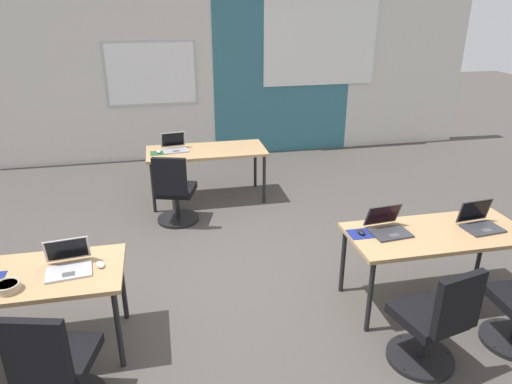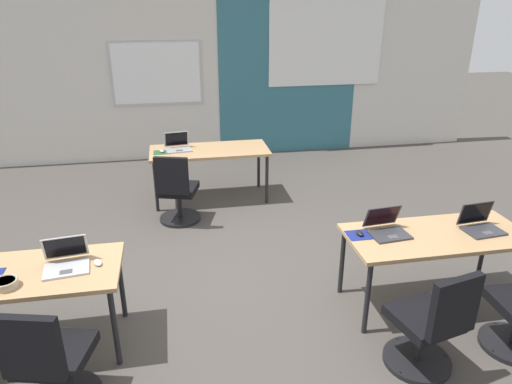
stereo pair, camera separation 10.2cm
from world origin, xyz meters
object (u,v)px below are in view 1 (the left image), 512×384
Objects in this scene: chair_near_left_inner at (57,370)px; chair_near_right_inner at (433,326)px; laptop_near_right_end at (480,222)px; laptop_near_right_inner at (388,227)px; desk_far_center at (206,154)px; mouse_near_left_inner at (100,265)px; desk_near_right at (436,238)px; laptop_far_left at (175,147)px; laptop_near_left_inner at (68,264)px; mouse_near_right_inner at (361,232)px; desk_near_left at (14,283)px; chair_far_left at (175,195)px; snack_bowl at (8,286)px; mouse_far_left at (159,152)px.

chair_near_left_inner is 2.67m from chair_near_right_inner.
laptop_near_right_end reaches higher than laptop_near_right_inner.
laptop_near_right_end is at bearing -52.25° from desk_far_center.
chair_near_right_inner is (2.42, -0.79, -0.36)m from mouse_near_left_inner.
mouse_near_left_inner is at bearing 176.60° from laptop_near_right_inner.
laptop_far_left is (-2.17, 2.87, 0.11)m from desk_near_right.
mouse_near_right_inner is at bearing -5.35° from laptop_near_left_inner.
mouse_near_left_inner is at bearing 1.04° from desk_near_left.
chair_near_right_inner is 1.00× the size of chair_far_left.
laptop_near_right_inner is at bearing -65.63° from laptop_far_left.
mouse_near_right_inner is 0.98m from chair_near_right_inner.
mouse_near_right_inner is at bearing 2.27° from mouse_near_left_inner.
mouse_near_right_inner reaches higher than desk_near_right.
laptop_near_right_inner reaches higher than mouse_near_left_inner.
snack_bowl reaches higher than desk_near_right.
desk_near_right is at bearing -17.25° from laptop_near_right_inner.
chair_far_left is at bearing -124.64° from desk_far_center.
desk_near_right is 0.43m from laptop_near_right_end.
chair_near_left_inner is (-1.38, -3.48, -0.28)m from desk_far_center.
snack_bowl is at bearing -120.08° from desk_far_center.
laptop_near_right_inner is at bearing -64.08° from desk_far_center.
chair_far_left is (-0.05, -0.75, -0.39)m from laptop_far_left.
desk_far_center is 3.01m from laptop_near_right_inner.
mouse_near_left_inner is 2.81m from mouse_far_left.
snack_bowl reaches higher than mouse_near_left_inner.
desk_near_right is at bearing 175.10° from laptop_near_right_end.
snack_bowl is at bearing 179.97° from laptop_near_right_inner.
laptop_near_right_inner is (-0.85, 0.09, -0.00)m from laptop_near_right_end.
mouse_near_left_inner is (0.63, 0.01, 0.08)m from desk_near_left.
laptop_far_left reaches higher than laptop_near_right_inner.
chair_near_right_inner reaches higher than desk_near_right.
laptop_near_left_inner is 1.00× the size of laptop_far_left.
chair_near_right_inner is (-0.45, -0.78, -0.28)m from desk_near_right.
mouse_far_left is (-2.80, 2.77, -0.03)m from laptop_near_right_end.
mouse_near_left_inner is (0.23, -0.01, -0.03)m from laptop_near_left_inner.
laptop_near_left_inner is 1.03× the size of laptop_near_right_end.
laptop_near_right_end is at bearing -150.89° from chair_near_right_inner.
laptop_near_right_end reaches higher than snack_bowl.
desk_far_center is at bearing 57.99° from desk_near_left.
chair_far_left reaches higher than mouse_far_left.
mouse_far_left is at bearing 68.11° from desk_near_left.
desk_near_right is 4.48× the size of laptop_near_right_inner.
laptop_far_left is at bearing 118.22° from mouse_near_right_inner.
desk_near_right is 1.74× the size of chair_near_right_inner.
snack_bowl is at bearing -84.42° from desk_near_left.
laptop_near_right_inner is at bearing -54.01° from mouse_far_left.
chair_near_left_inner reaches higher than mouse_near_left_inner.
chair_far_left reaches higher than desk_near_right.
snack_bowl is at bearing -120.88° from laptop_far_left.
desk_near_left is 1.74× the size of chair_near_right_inner.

